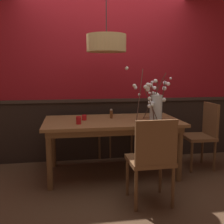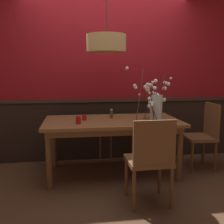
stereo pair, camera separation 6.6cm
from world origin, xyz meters
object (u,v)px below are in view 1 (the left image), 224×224
Objects in this scene: dining_table at (112,126)px; condiment_bottle at (111,114)px; chair_far_side_right at (119,125)px; chair_near_side_right at (152,157)px; chair_far_side_left at (87,126)px; pendant_lamp at (106,43)px; candle_holder_nearer_edge at (79,120)px; candle_holder_nearer_center at (84,117)px; vase_with_blossoms at (155,105)px; chair_head_east_end at (203,132)px.

condiment_bottle is (0.01, 0.12, 0.14)m from dining_table.
chair_near_side_right is (0.01, -1.80, 0.03)m from chair_far_side_right.
chair_far_side_right is 1.00× the size of chair_far_side_left.
pendant_lamp reaches higher than chair_far_side_right.
candle_holder_nearer_edge is 0.75× the size of condiment_bottle.
chair_far_side_left is at bearing 83.63° from candle_holder_nearer_center.
vase_with_blossoms is 1.03m from candle_holder_nearer_edge.
dining_table is 0.64m from vase_with_blossoms.
candle_holder_nearer_center is (-0.63, -0.84, 0.29)m from chair_far_side_right.
chair_head_east_end is 7.41× the size of condiment_bottle.
pendant_lamp is (0.29, -0.08, 0.96)m from candle_holder_nearer_center.
condiment_bottle is (-0.26, 1.05, 0.29)m from chair_near_side_right.
vase_with_blossoms is at bearing 6.47° from candle_holder_nearer_edge.
candle_holder_nearer_center is (-0.93, 0.14, -0.17)m from vase_with_blossoms.
vase_with_blossoms is 5.54× the size of condiment_bottle.
chair_near_side_right is at bearing -68.27° from pendant_lamp.
chair_far_side_right is 1.59m from pendant_lamp.
chair_far_side_left is 0.94× the size of chair_near_side_right.
chair_far_side_right is 1.38m from chair_head_east_end.
condiment_bottle reaches higher than candle_holder_nearer_center.
chair_head_east_end is at bearing -0.20° from candle_holder_nearer_center.
chair_far_side_right is 1.80m from chair_near_side_right.
pendant_lamp is (-0.64, 0.06, 0.79)m from vase_with_blossoms.
condiment_bottle is at bearing -69.79° from chair_far_side_left.
chair_head_east_end is (1.09, -0.85, 0.03)m from chair_far_side_right.
chair_head_east_end is at bearing -37.93° from chair_far_side_right.
candle_holder_nearer_center is at bearing 164.74° from pendant_lamp.
pendant_lamp reaches higher than vase_with_blossoms.
dining_table is 25.02× the size of candle_holder_nearer_center.
vase_with_blossoms is at bearing -170.22° from chair_head_east_end.
dining_table is 1.59× the size of pendant_lamp.
chair_far_side_left is at bearing 101.60° from pendant_lamp.
chair_near_side_right is 1.31× the size of vase_with_blossoms.
candle_holder_nearer_edge is (-0.71, -1.10, 0.30)m from chair_far_side_right.
chair_near_side_right is (-1.08, -0.95, -0.00)m from chair_head_east_end.
candle_holder_nearer_center is 0.39m from condiment_bottle.
candle_holder_nearer_edge is at bearing -153.57° from dining_table.
pendant_lamp reaches higher than chair_head_east_end.
vase_with_blossoms reaches higher than chair_far_side_left.
candle_holder_nearer_center reaches higher than dining_table.
chair_far_side_left is (-0.53, 0.03, -0.01)m from chair_far_side_right.
vase_with_blossoms reaches higher than condiment_bottle.
chair_far_side_right is 0.78× the size of pendant_lamp.
chair_head_east_end is 0.91m from vase_with_blossoms.
pendant_lamp is (-0.08, -0.05, 1.08)m from dining_table.
candle_holder_nearer_center is 1.01m from pendant_lamp.
chair_head_east_end is 1.74m from candle_holder_nearer_center.
pendant_lamp reaches higher than condiment_bottle.
chair_far_side_right is at bearing 142.07° from chair_head_east_end.
chair_near_side_right is 1.12m from condiment_bottle.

